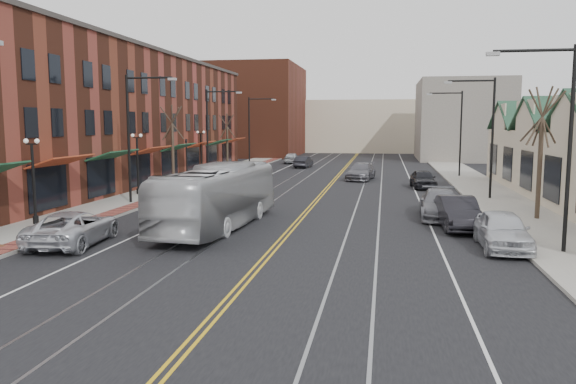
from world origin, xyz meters
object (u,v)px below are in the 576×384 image
at_px(parked_suv, 74,228).
at_px(parked_car_c, 440,204).
at_px(transit_bus, 218,197).
at_px(parked_car_b, 458,213).
at_px(parked_car_a, 503,230).
at_px(parked_car_d, 423,179).

bearing_deg(parked_suv, parked_car_c, -154.69).
distance_m(transit_bus, parked_car_b, 11.82).
xyz_separation_m(transit_bus, parked_car_a, (12.92, -2.51, -0.76)).
xyz_separation_m(parked_car_a, parked_car_c, (-1.80, 7.36, -0.02)).
distance_m(parked_suv, parked_car_b, 17.88).
distance_m(parked_car_b, parked_car_d, 17.30).
xyz_separation_m(parked_suv, parked_car_c, (16.11, 9.56, 0.04)).
distance_m(parked_suv, parked_car_c, 18.73).
height_order(parked_car_b, parked_car_c, parked_car_b).
height_order(parked_suv, parked_car_d, parked_car_d).
bearing_deg(parked_car_c, parked_car_b, -77.93).
bearing_deg(transit_bus, parked_car_a, 173.14).
bearing_deg(parked_car_b, parked_suv, -162.89).
bearing_deg(parked_car_b, parked_car_a, -77.99).
distance_m(parked_car_c, parked_car_d, 14.26).
bearing_deg(parked_car_b, parked_car_d, 87.47).
bearing_deg(parked_car_d, parked_car_b, -93.18).
xyz_separation_m(parked_car_b, parked_car_d, (-0.54, 17.29, -0.06)).
relative_size(parked_suv, parked_car_a, 1.13).
relative_size(parked_car_b, parked_car_d, 1.11).
distance_m(transit_bus, parked_car_d, 22.12).
relative_size(parked_suv, parked_car_d, 1.22).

